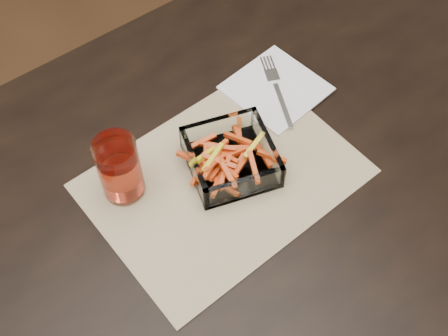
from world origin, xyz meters
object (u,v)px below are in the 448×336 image
at_px(glass_bowl, 231,159).
at_px(fork, 277,88).
at_px(dining_table, 213,215).
at_px(tumbler, 120,170).

bearing_deg(glass_bowl, fork, 25.57).
distance_m(glass_bowl, fork, 0.20).
xyz_separation_m(dining_table, fork, (0.24, 0.11, 0.10)).
distance_m(dining_table, fork, 0.28).
bearing_deg(tumbler, fork, 1.91).
bearing_deg(tumbler, glass_bowl, -23.35).
height_order(dining_table, fork, fork).
bearing_deg(glass_bowl, dining_table, -161.32).
height_order(dining_table, tumbler, tumbler).
height_order(glass_bowl, tumbler, tumbler).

